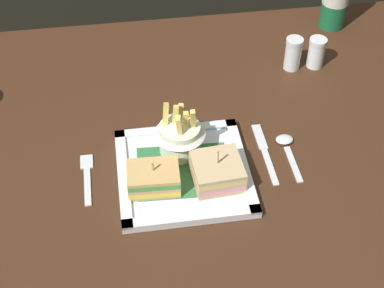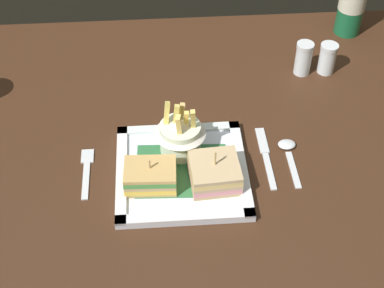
{
  "view_description": "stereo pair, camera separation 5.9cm",
  "coord_description": "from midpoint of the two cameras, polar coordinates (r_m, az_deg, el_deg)",
  "views": [
    {
      "loc": [
        -0.14,
        -0.82,
        1.59
      ],
      "look_at": [
        -0.02,
        -0.04,
        0.81
      ],
      "focal_mm": 54.79,
      "sensor_mm": 36.0,
      "label": 1
    },
    {
      "loc": [
        -0.08,
        -0.82,
        1.59
      ],
      "look_at": [
        -0.02,
        -0.04,
        0.81
      ],
      "focal_mm": 54.79,
      "sensor_mm": 36.0,
      "label": 2
    }
  ],
  "objects": [
    {
      "name": "spoon",
      "position": [
        1.16,
        10.8,
        -0.68
      ],
      "size": [
        0.03,
        0.13,
        0.01
      ],
      "color": "silver",
      "rests_on": "dining_table"
    },
    {
      "name": "sandwich_half_left",
      "position": [
        1.06,
        -2.49,
        -3.19
      ],
      "size": [
        0.1,
        0.07,
        0.06
      ],
      "color": "tan",
      "rests_on": "square_plate"
    },
    {
      "name": "dining_table",
      "position": [
        1.24,
        2.25,
        -3.41
      ],
      "size": [
        1.33,
        0.92,
        0.77
      ],
      "color": "#3D2314",
      "rests_on": "ground_plane"
    },
    {
      "name": "sandwich_half_right",
      "position": [
        1.07,
        3.79,
        -2.84
      ],
      "size": [
        0.09,
        0.09,
        0.08
      ],
      "color": "tan",
      "rests_on": "square_plate"
    },
    {
      "name": "salt_shaker",
      "position": [
        1.34,
        12.01,
        7.97
      ],
      "size": [
        0.04,
        0.04,
        0.08
      ],
      "color": "silver",
      "rests_on": "dining_table"
    },
    {
      "name": "square_plate",
      "position": [
        1.1,
        0.52,
        -2.75
      ],
      "size": [
        0.24,
        0.24,
        0.02
      ],
      "color": "white",
      "rests_on": "dining_table"
    },
    {
      "name": "fork",
      "position": [
        1.12,
        -8.76,
        -2.55
      ],
      "size": [
        0.02,
        0.13,
        0.0
      ],
      "color": "silver",
      "rests_on": "dining_table"
    },
    {
      "name": "pepper_shaker",
      "position": [
        1.36,
        14.23,
        7.91
      ],
      "size": [
        0.04,
        0.04,
        0.07
      ],
      "color": "silver",
      "rests_on": "dining_table"
    },
    {
      "name": "knife",
      "position": [
        1.15,
        8.62,
        -1.08
      ],
      "size": [
        0.02,
        0.17,
        0.0
      ],
      "color": "silver",
      "rests_on": "dining_table"
    },
    {
      "name": "fries_cup",
      "position": [
        1.1,
        0.37,
        1.02
      ],
      "size": [
        0.1,
        0.1,
        0.11
      ],
      "color": "silver",
      "rests_on": "square_plate"
    }
  ]
}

